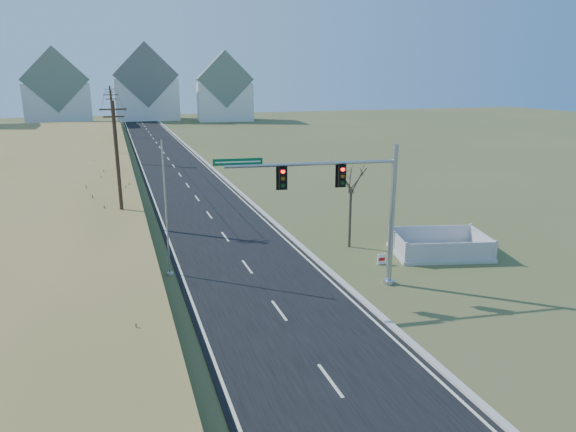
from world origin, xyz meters
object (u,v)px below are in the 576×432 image
object	(u,v)px
traffic_signal_mast	(357,202)
open_sign	(382,259)
flagpole	(167,223)
bare_tree	(351,178)
fence_enclosure	(439,250)

from	to	relation	value
traffic_signal_mast	open_sign	distance (m)	5.65
traffic_signal_mast	flagpole	distance (m)	10.23
bare_tree	flagpole	bearing A→B (deg)	-173.99
fence_enclosure	flagpole	size ratio (longest dim) A/B	0.86
traffic_signal_mast	fence_enclosure	distance (m)	8.87
fence_enclosure	open_sign	size ratio (longest dim) A/B	10.35
traffic_signal_mast	flagpole	world-z (taller)	flagpole
fence_enclosure	flagpole	xyz separation A→B (m)	(-16.14, 1.79, 2.71)
flagpole	open_sign	bearing A→B (deg)	-11.02
fence_enclosure	flagpole	distance (m)	16.46
bare_tree	traffic_signal_mast	bearing A→B (deg)	-112.86
traffic_signal_mast	fence_enclosure	size ratio (longest dim) A/B	1.43
fence_enclosure	open_sign	xyz separation A→B (m)	(-4.30, -0.52, 0.07)
traffic_signal_mast	fence_enclosure	bearing A→B (deg)	29.49
traffic_signal_mast	fence_enclosure	xyz separation A→B (m)	(7.20, 2.95, -4.25)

